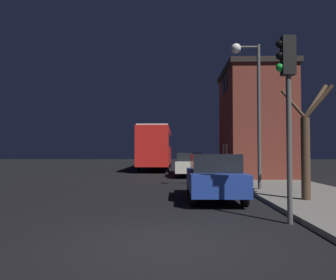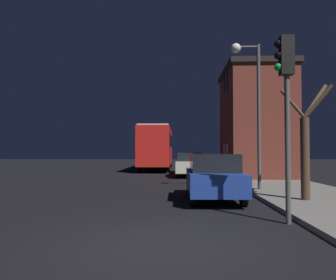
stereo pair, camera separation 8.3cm
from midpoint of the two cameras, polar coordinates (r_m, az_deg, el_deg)
ground_plane at (r=6.14m, az=-1.17°, el=-17.53°), size 120.00×120.00×0.00m
brick_building at (r=20.79m, az=14.75°, el=3.05°), size 3.85×5.69×6.57m
streetlamp at (r=13.74m, az=14.03°, el=8.41°), size 1.17×0.40×5.88m
traffic_light at (r=8.05m, az=19.75°, el=8.41°), size 0.43×0.24×4.29m
bare_tree at (r=11.21m, az=22.94°, el=-0.32°), size 1.64×1.10×3.77m
bus at (r=29.54m, az=-2.11°, el=-0.90°), size 2.48×11.81×3.66m
car_near_lane at (r=11.26m, az=7.76°, el=-6.26°), size 1.70×4.22×1.55m
car_mid_lane at (r=21.18m, az=3.50°, el=-4.21°), size 1.74×4.24×1.55m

